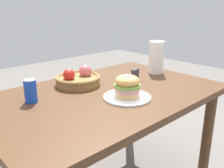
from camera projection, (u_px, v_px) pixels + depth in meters
name	position (u px, v px, depth m)	size (l,w,h in m)	color
dining_table	(106.00, 108.00, 1.50)	(1.40, 0.90, 0.75)	#4C301C
plate	(127.00, 97.00, 1.37)	(0.27, 0.27, 0.01)	white
sandwich	(127.00, 86.00, 1.35)	(0.15, 0.15, 0.12)	#E5BC75
soda_can	(30.00, 91.00, 1.30)	(0.07, 0.07, 0.13)	blue
fruit_basket	(78.00, 79.00, 1.59)	(0.29, 0.29, 0.12)	olive
paper_towel_roll	(156.00, 57.00, 1.84)	(0.11, 0.11, 0.24)	white
napkin_holder	(135.00, 76.00, 1.64)	(0.06, 0.03, 0.09)	#333338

